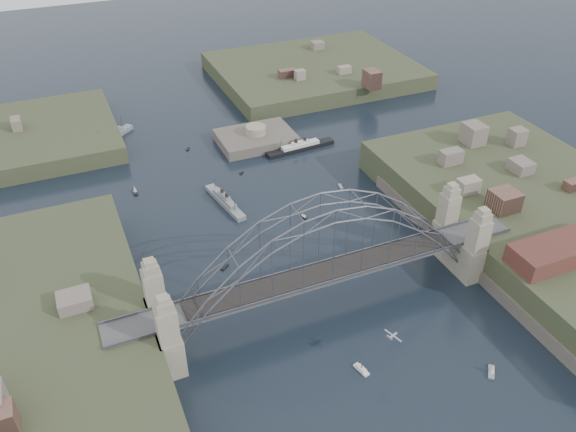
{
  "coord_description": "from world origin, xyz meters",
  "views": [
    {
      "loc": [
        -39.98,
        -75.23,
        80.58
      ],
      "look_at": [
        0.0,
        18.0,
        10.0
      ],
      "focal_mm": 36.21,
      "sensor_mm": 36.0,
      "label": 1
    }
  ],
  "objects_px": {
    "wharf_shed": "(558,251)",
    "ocean_liner": "(300,147)",
    "naval_cruiser_near": "(225,201)",
    "fort_island": "(256,144)",
    "naval_cruiser_far": "(112,137)",
    "bridge": "(326,256)"
  },
  "relations": [
    {
      "from": "fort_island",
      "to": "naval_cruiser_far",
      "type": "distance_m",
      "value": 43.45
    },
    {
      "from": "bridge",
      "to": "naval_cruiser_near",
      "type": "xyz_separation_m",
      "value": [
        -6.77,
        42.2,
        -11.5
      ]
    },
    {
      "from": "naval_cruiser_far",
      "to": "wharf_shed",
      "type": "bearing_deg",
      "value": -55.4
    },
    {
      "from": "fort_island",
      "to": "naval_cruiser_near",
      "type": "height_order",
      "value": "fort_island"
    },
    {
      "from": "naval_cruiser_near",
      "to": "ocean_liner",
      "type": "relative_size",
      "value": 0.84
    },
    {
      "from": "wharf_shed",
      "to": "ocean_liner",
      "type": "xyz_separation_m",
      "value": [
        -21.74,
        74.81,
        -9.2
      ]
    },
    {
      "from": "ocean_liner",
      "to": "wharf_shed",
      "type": "bearing_deg",
      "value": -73.79
    },
    {
      "from": "bridge",
      "to": "wharf_shed",
      "type": "bearing_deg",
      "value": -17.65
    },
    {
      "from": "wharf_shed",
      "to": "naval_cruiser_far",
      "type": "xyz_separation_m",
      "value": [
        -71.05,
        102.99,
        -9.1
      ]
    },
    {
      "from": "bridge",
      "to": "naval_cruiser_far",
      "type": "bearing_deg",
      "value": 106.91
    },
    {
      "from": "bridge",
      "to": "fort_island",
      "type": "distance_m",
      "value": 72.14
    },
    {
      "from": "naval_cruiser_near",
      "to": "naval_cruiser_far",
      "type": "height_order",
      "value": "naval_cruiser_far"
    },
    {
      "from": "fort_island",
      "to": "naval_cruiser_far",
      "type": "height_order",
      "value": "fort_island"
    },
    {
      "from": "bridge",
      "to": "naval_cruiser_near",
      "type": "relative_size",
      "value": 4.7
    },
    {
      "from": "wharf_shed",
      "to": "naval_cruiser_far",
      "type": "bearing_deg",
      "value": 124.6
    },
    {
      "from": "wharf_shed",
      "to": "ocean_liner",
      "type": "height_order",
      "value": "wharf_shed"
    },
    {
      "from": "bridge",
      "to": "wharf_shed",
      "type": "distance_m",
      "value": 46.23
    },
    {
      "from": "fort_island",
      "to": "ocean_liner",
      "type": "relative_size",
      "value": 1.03
    },
    {
      "from": "wharf_shed",
      "to": "naval_cruiser_near",
      "type": "bearing_deg",
      "value": 132.1
    },
    {
      "from": "fort_island",
      "to": "naval_cruiser_near",
      "type": "bearing_deg",
      "value": -124.02
    },
    {
      "from": "bridge",
      "to": "wharf_shed",
      "type": "xyz_separation_m",
      "value": [
        44.0,
        -14.0,
        -2.32
      ]
    },
    {
      "from": "naval_cruiser_near",
      "to": "naval_cruiser_far",
      "type": "distance_m",
      "value": 51.01
    }
  ]
}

